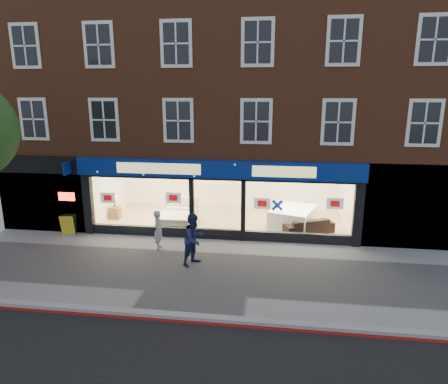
% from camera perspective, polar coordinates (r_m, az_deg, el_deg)
% --- Properties ---
extents(ground, '(120.00, 120.00, 0.00)m').
position_cam_1_polar(ground, '(13.78, -2.86, -11.21)').
color(ground, gray).
rests_on(ground, ground).
extents(kerb_line, '(60.00, 0.10, 0.01)m').
position_cam_1_polar(kerb_line, '(11.12, -5.90, -17.99)').
color(kerb_line, '#8C0A07').
rests_on(kerb_line, ground).
extents(kerb_stone, '(60.00, 0.25, 0.12)m').
position_cam_1_polar(kerb_stone, '(11.26, -5.66, -17.22)').
color(kerb_stone, gray).
rests_on(kerb_stone, ground).
extents(showroom_floor, '(11.00, 4.50, 0.10)m').
position_cam_1_polar(showroom_floor, '(18.58, 0.07, -4.13)').
color(showroom_floor, tan).
rests_on(showroom_floor, ground).
extents(building, '(19.00, 8.26, 10.30)m').
position_cam_1_polar(building, '(19.30, 0.71, 16.52)').
color(building, brown).
rests_on(building, ground).
extents(display_bed, '(1.59, 1.90, 1.07)m').
position_cam_1_polar(display_bed, '(17.98, -6.66, -3.69)').
color(display_bed, silver).
rests_on(display_bed, showroom_floor).
extents(bedside_table, '(0.47, 0.47, 0.55)m').
position_cam_1_polar(bedside_table, '(19.38, -15.25, -2.86)').
color(bedside_table, brown).
rests_on(bedside_table, showroom_floor).
extents(mattress_stack, '(2.25, 2.53, 0.83)m').
position_cam_1_polar(mattress_stack, '(17.84, 9.80, -3.57)').
color(mattress_stack, white).
rests_on(mattress_stack, showroom_floor).
extents(sofa, '(2.30, 1.66, 0.63)m').
position_cam_1_polar(sofa, '(17.25, 11.86, -4.66)').
color(sofa, black).
rests_on(sofa, showroom_floor).
extents(a_board, '(0.61, 0.44, 0.87)m').
position_cam_1_polar(a_board, '(18.08, -21.33, -4.40)').
color(a_board, gold).
rests_on(a_board, ground).
extents(pedestrian_grey, '(0.47, 0.61, 1.52)m').
position_cam_1_polar(pedestrian_grey, '(15.52, -9.32, -5.34)').
color(pedestrian_grey, '#9B9DA2').
rests_on(pedestrian_grey, ground).
extents(pedestrian_blue, '(1.07, 1.13, 1.85)m').
position_cam_1_polar(pedestrian_blue, '(13.98, -4.29, -6.71)').
color(pedestrian_blue, '#192046').
rests_on(pedestrian_blue, ground).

